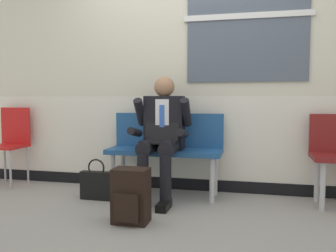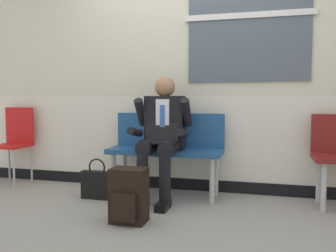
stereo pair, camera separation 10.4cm
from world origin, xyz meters
The scene contains 7 objects.
ground_plane centered at (0.00, 0.00, 0.00)m, with size 18.00×18.00×0.00m, color gray.
station_wall centered at (0.01, 0.69, 1.38)m, with size 5.58×0.17×2.76m.
bench_with_person centered at (-0.17, 0.40, 0.52)m, with size 1.19×0.42×0.86m.
person_seated centered at (-0.17, 0.21, 0.67)m, with size 0.57×0.70×1.24m.
backpack centered at (-0.24, -0.53, 0.22)m, with size 0.29×0.24×0.45m.
handbag centered at (-0.80, 0.03, 0.15)m, with size 0.33×0.08×0.41m.
folding_chair centered at (-2.08, 0.44, 0.55)m, with size 0.38×0.38×0.91m.
Camera 2 is at (0.82, -3.22, 1.02)m, focal length 38.25 mm.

